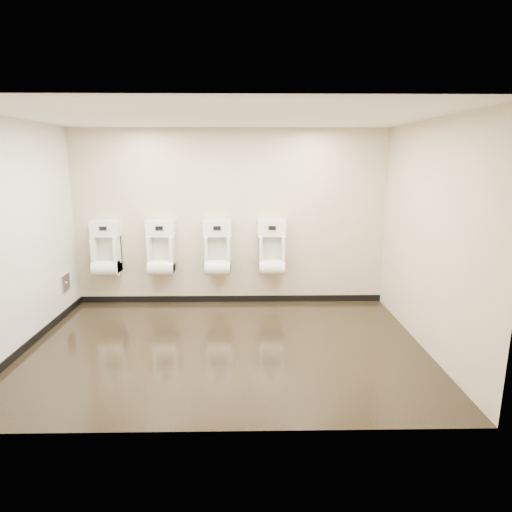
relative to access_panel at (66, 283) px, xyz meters
The scene contains 14 objects.
ground 2.80m from the access_panel, 25.81° to the right, with size 5.00×3.50×0.00m, color black.
ceiling 3.59m from the access_panel, 25.81° to the right, with size 5.00×3.50×0.00m, color silver.
back_wall 2.70m from the access_panel, 12.50° to the left, with size 5.00×0.02×2.80m, color beige.
front_wall 3.96m from the access_panel, 49.93° to the right, with size 5.00×0.02×2.80m, color beige.
left_wall 1.50m from the access_panel, 90.87° to the right, with size 0.02×3.50×2.80m, color beige.
right_wall 5.20m from the access_panel, 13.54° to the right, with size 0.02×3.50×2.80m, color beige.
tile_overlay_left 1.50m from the access_panel, 90.63° to the right, with size 0.01×3.50×2.80m, color white.
skirting_back 2.58m from the access_panel, 12.23° to the left, with size 5.00×0.02×0.10m, color black.
skirting_left 1.28m from the access_panel, 90.30° to the right, with size 0.02×3.50×0.10m, color black.
access_panel is the anchor object (origin of this frame).
urinal_0 0.76m from the access_panel, 37.67° to the left, with size 0.46×0.35×0.86m.
urinal_1 1.49m from the access_panel, 16.00° to the left, with size 0.46×0.35×0.86m.
urinal_2 2.35m from the access_panel, ahead, with size 0.46×0.35×0.86m.
urinal_3 3.20m from the access_panel, ahead, with size 0.46×0.35×0.86m.
Camera 1 is at (0.30, -5.07, 2.34)m, focal length 30.00 mm.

